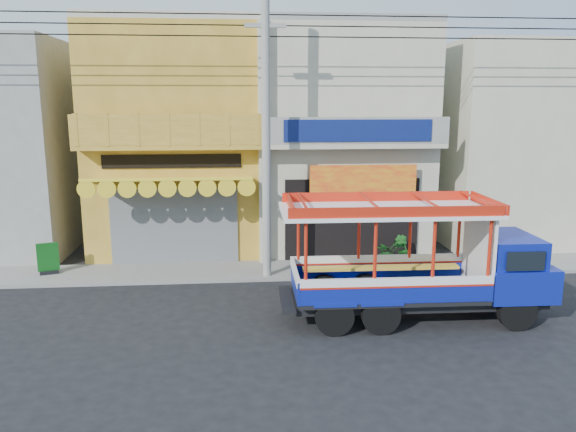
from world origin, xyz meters
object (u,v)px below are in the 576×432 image
(utility_pole, at_px, (271,116))
(songthaew_truck, at_px, (436,261))
(potted_plant_b, at_px, (403,249))
(green_sign, at_px, (48,261))
(potted_plant_a, at_px, (387,252))

(utility_pole, relative_size, songthaew_truck, 4.16)
(potted_plant_b, bearing_deg, songthaew_truck, 108.92)
(green_sign, height_order, potted_plant_b, green_sign)
(utility_pole, xyz_separation_m, songthaew_truck, (3.92, -3.63, -3.53))
(utility_pole, distance_m, green_sign, 8.36)
(songthaew_truck, distance_m, potted_plant_b, 4.73)
(utility_pole, bearing_deg, potted_plant_b, 12.31)
(songthaew_truck, xyz_separation_m, potted_plant_a, (-0.03, 4.40, -0.94))
(utility_pole, bearing_deg, green_sign, 173.84)
(green_sign, bearing_deg, potted_plant_a, 0.08)
(utility_pole, distance_m, potted_plant_a, 5.98)
(songthaew_truck, bearing_deg, potted_plant_b, 83.24)
(potted_plant_a, bearing_deg, green_sign, 143.76)
(utility_pole, bearing_deg, potted_plant_a, 11.24)
(songthaew_truck, height_order, potted_plant_a, songthaew_truck)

